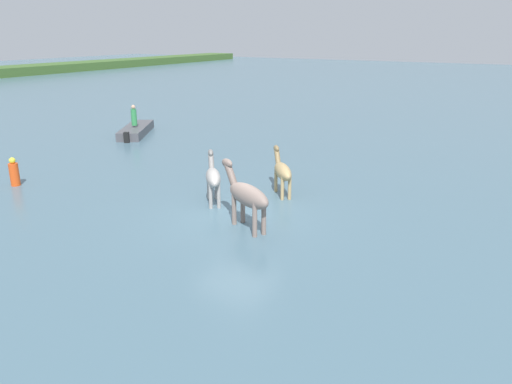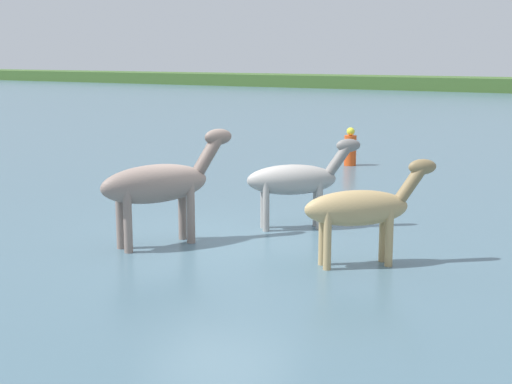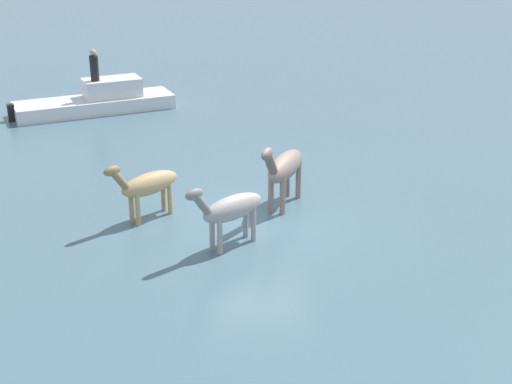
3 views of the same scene
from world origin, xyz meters
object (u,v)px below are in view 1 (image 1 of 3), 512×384
object	(u,v)px
boat_dinghy_port	(136,132)
person_boatman_standing	(134,116)
horse_pinto_flank	(247,195)
buoy_channel_marker	(14,173)
horse_gray_outer	(282,171)
horse_mid_herd	(213,177)

from	to	relation	value
boat_dinghy_port	person_boatman_standing	distance (m)	1.00
person_boatman_standing	horse_pinto_flank	bearing A→B (deg)	-124.14
horse_pinto_flank	buoy_channel_marker	size ratio (longest dim) A/B	2.14
horse_gray_outer	boat_dinghy_port	world-z (taller)	horse_gray_outer
horse_gray_outer	buoy_channel_marker	world-z (taller)	horse_gray_outer
person_boatman_standing	horse_gray_outer	bearing A→B (deg)	-113.47
horse_mid_herd	horse_pinto_flank	world-z (taller)	horse_pinto_flank
horse_gray_outer	boat_dinghy_port	distance (m)	13.97
horse_gray_outer	boat_dinghy_port	xyz separation A→B (m)	(5.69, 12.74, -0.75)
boat_dinghy_port	horse_gray_outer	bearing A→B (deg)	-145.13
horse_mid_herd	horse_gray_outer	world-z (taller)	horse_mid_herd
horse_mid_herd	boat_dinghy_port	xyz separation A→B (m)	(7.72, 11.05, -0.77)
boat_dinghy_port	buoy_channel_marker	xyz separation A→B (m)	(-10.01, -3.09, 0.34)
buoy_channel_marker	person_boatman_standing	bearing A→B (deg)	16.82
horse_mid_herd	horse_gray_outer	bearing A→B (deg)	-78.95
buoy_channel_marker	boat_dinghy_port	bearing A→B (deg)	17.15
horse_pinto_flank	buoy_channel_marker	distance (m)	10.30
person_boatman_standing	buoy_channel_marker	xyz separation A→B (m)	(-9.80, -2.96, -0.62)
horse_mid_herd	boat_dinghy_port	size ratio (longest dim) A/B	0.43
horse_mid_herd	person_boatman_standing	size ratio (longest dim) A/B	1.61
horse_gray_outer	person_boatman_standing	distance (m)	13.75
horse_pinto_flank	buoy_channel_marker	bearing A→B (deg)	31.05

